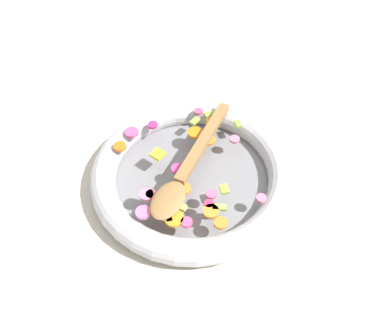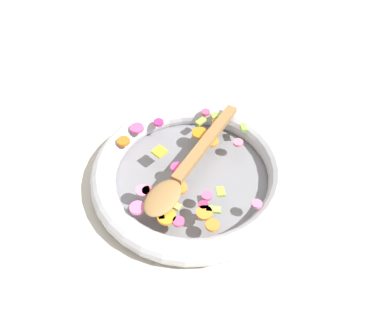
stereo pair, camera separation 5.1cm
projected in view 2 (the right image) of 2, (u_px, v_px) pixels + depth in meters
ground_plane at (192, 180)px, 0.78m from camera, size 4.00×4.00×0.00m
skillet at (192, 173)px, 0.76m from camera, size 0.41×0.41×0.05m
chopped_vegetables at (184, 168)px, 0.73m from camera, size 0.29×0.31×0.01m
wooden_spoon at (187, 167)px, 0.72m from camera, size 0.27×0.24×0.01m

